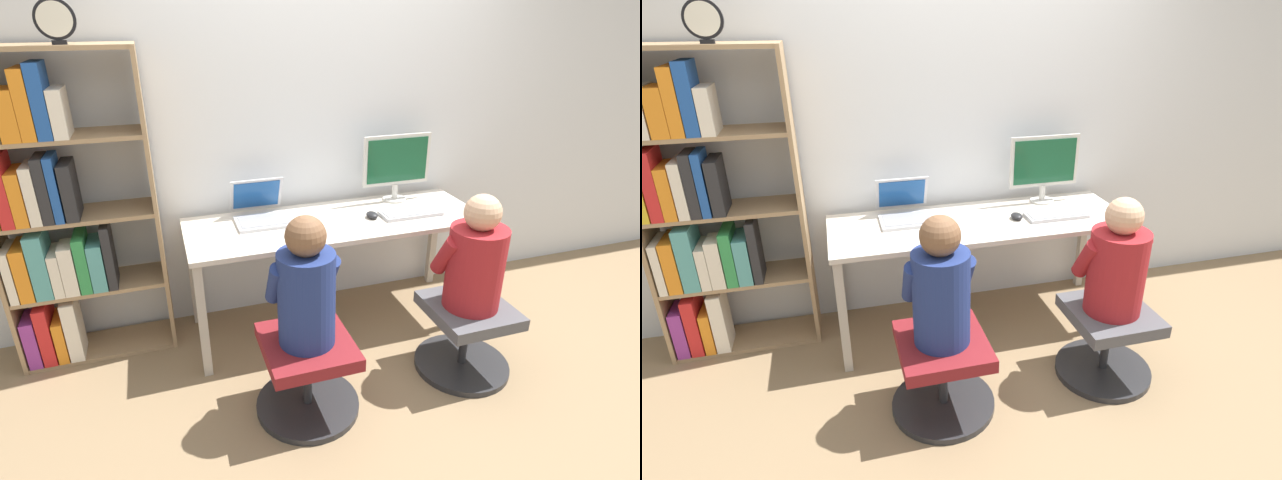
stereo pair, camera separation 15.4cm
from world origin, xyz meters
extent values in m
plane|color=#846B4C|center=(0.00, 0.00, 0.00)|extent=(14.00, 14.00, 0.00)
cube|color=silver|center=(0.00, 0.72, 1.30)|extent=(10.00, 0.05, 2.60)
cube|color=beige|center=(0.00, 0.33, 0.74)|extent=(1.87, 0.66, 0.03)
cube|color=#ADA497|center=(-0.90, 0.04, 0.36)|extent=(0.05, 0.05, 0.72)
cube|color=#ADA497|center=(0.90, 0.04, 0.36)|extent=(0.05, 0.05, 0.72)
cube|color=#ADA497|center=(-0.90, 0.62, 0.36)|extent=(0.05, 0.05, 0.72)
cube|color=#ADA497|center=(0.90, 0.62, 0.36)|extent=(0.05, 0.05, 0.72)
cylinder|color=beige|center=(0.51, 0.54, 0.76)|extent=(0.16, 0.16, 0.01)
cylinder|color=beige|center=(0.51, 0.54, 0.82)|extent=(0.04, 0.04, 0.10)
cube|color=beige|center=(0.51, 0.54, 1.04)|extent=(0.48, 0.02, 0.34)
cube|color=#144C2D|center=(0.51, 0.53, 1.04)|extent=(0.44, 0.01, 0.29)
cube|color=#B7B7BC|center=(-0.45, 0.41, 0.76)|extent=(0.33, 0.25, 0.02)
cube|color=gray|center=(-0.45, 0.41, 0.77)|extent=(0.29, 0.19, 0.00)
cube|color=#B7B7BC|center=(-0.45, 0.59, 0.89)|extent=(0.33, 0.11, 0.23)
cube|color=#19478C|center=(-0.45, 0.59, 0.88)|extent=(0.29, 0.10, 0.19)
cube|color=#B2B2B7|center=(0.48, 0.26, 0.76)|extent=(0.39, 0.16, 0.02)
cube|color=#97979C|center=(0.48, 0.26, 0.78)|extent=(0.36, 0.13, 0.00)
ellipsoid|color=black|center=(0.23, 0.28, 0.77)|extent=(0.07, 0.10, 0.04)
cylinder|color=#262628|center=(0.55, -0.37, 0.02)|extent=(0.55, 0.55, 0.04)
cylinder|color=#262628|center=(0.55, -0.37, 0.20)|extent=(0.05, 0.05, 0.33)
cube|color=#4C4C51|center=(0.55, -0.37, 0.40)|extent=(0.45, 0.48, 0.07)
cylinder|color=#262628|center=(-0.42, -0.41, 0.02)|extent=(0.55, 0.55, 0.04)
cylinder|color=#262628|center=(-0.42, -0.41, 0.20)|extent=(0.05, 0.05, 0.33)
cube|color=maroon|center=(-0.42, -0.41, 0.40)|extent=(0.45, 0.48, 0.07)
cylinder|color=maroon|center=(0.55, -0.37, 0.67)|extent=(0.31, 0.31, 0.47)
sphere|color=tan|center=(0.55, -0.37, 0.99)|extent=(0.20, 0.20, 0.20)
cylinder|color=maroon|center=(0.40, -0.31, 0.74)|extent=(0.09, 0.21, 0.27)
cylinder|color=maroon|center=(0.70, -0.31, 0.74)|extent=(0.09, 0.21, 0.27)
cylinder|color=navy|center=(-0.42, -0.41, 0.68)|extent=(0.28, 0.28, 0.49)
sphere|color=brown|center=(-0.42, -0.41, 1.01)|extent=(0.20, 0.20, 0.20)
cylinder|color=navy|center=(-0.56, -0.33, 0.75)|extent=(0.08, 0.21, 0.27)
cylinder|color=navy|center=(-0.29, -0.33, 0.75)|extent=(0.08, 0.21, 0.27)
cube|color=#997A56|center=(-1.91, 0.51, 0.90)|extent=(0.02, 0.32, 1.80)
cube|color=#997A56|center=(-1.06, 0.51, 0.90)|extent=(0.02, 0.32, 1.80)
cube|color=#997A56|center=(-1.49, 0.51, 0.01)|extent=(0.82, 0.31, 0.02)
cube|color=#997A56|center=(-1.49, 0.51, 0.46)|extent=(0.82, 0.31, 0.02)
cube|color=#997A56|center=(-1.49, 0.51, 0.90)|extent=(0.82, 0.31, 0.02)
cube|color=#997A56|center=(-1.49, 0.51, 1.34)|extent=(0.82, 0.31, 0.02)
cube|color=#997A56|center=(-1.49, 0.51, 1.79)|extent=(0.82, 0.31, 0.02)
cube|color=#8C338C|center=(-1.86, 0.46, 0.18)|extent=(0.07, 0.20, 0.30)
cube|color=red|center=(-1.78, 0.48, 0.21)|extent=(0.07, 0.25, 0.38)
cube|color=orange|center=(-1.71, 0.47, 0.16)|extent=(0.06, 0.23, 0.27)
cube|color=silver|center=(-1.63, 0.46, 0.22)|extent=(0.08, 0.20, 0.39)
cube|color=silver|center=(-1.87, 0.48, 0.62)|extent=(0.04, 0.23, 0.31)
cube|color=orange|center=(-1.80, 0.48, 0.62)|extent=(0.07, 0.25, 0.31)
cube|color=teal|center=(-1.72, 0.48, 0.66)|extent=(0.09, 0.24, 0.38)
cube|color=silver|center=(-1.64, 0.47, 0.60)|extent=(0.05, 0.23, 0.25)
cube|color=silver|center=(-1.57, 0.45, 0.61)|extent=(0.07, 0.18, 0.29)
cube|color=#2D8C47|center=(-1.50, 0.48, 0.63)|extent=(0.06, 0.24, 0.33)
cube|color=teal|center=(-1.43, 0.47, 0.61)|extent=(0.08, 0.23, 0.28)
cube|color=#262628|center=(-1.36, 0.46, 0.66)|extent=(0.05, 0.21, 0.39)
cube|color=gold|center=(-1.86, 0.47, 1.04)|extent=(0.05, 0.21, 0.25)
cube|color=red|center=(-1.80, 0.48, 1.10)|extent=(0.06, 0.23, 0.38)
cube|color=orange|center=(-1.73, 0.48, 1.06)|extent=(0.06, 0.24, 0.29)
cube|color=silver|center=(-1.67, 0.47, 1.07)|extent=(0.06, 0.22, 0.31)
cube|color=#262628|center=(-1.61, 0.46, 1.09)|extent=(0.05, 0.20, 0.35)
cube|color=#1E4C9E|center=(-1.55, 0.46, 1.09)|extent=(0.04, 0.20, 0.35)
cube|color=#262628|center=(-1.49, 0.47, 1.07)|extent=(0.06, 0.23, 0.31)
cube|color=silver|center=(-1.75, 0.49, 1.48)|extent=(0.04, 0.26, 0.25)
cube|color=orange|center=(-1.68, 0.47, 1.48)|extent=(0.09, 0.22, 0.25)
cube|color=orange|center=(-1.60, 0.49, 1.53)|extent=(0.07, 0.27, 0.34)
cube|color=#1E4C9E|center=(-1.53, 0.47, 1.54)|extent=(0.07, 0.23, 0.37)
cube|color=silver|center=(-1.46, 0.48, 1.48)|extent=(0.07, 0.23, 0.24)
cube|color=black|center=(-1.39, 0.41, 1.81)|extent=(0.06, 0.03, 0.02)
cylinder|color=black|center=(-1.39, 0.41, 1.91)|extent=(0.18, 0.02, 0.18)
cylinder|color=silver|center=(-1.39, 0.40, 1.91)|extent=(0.16, 0.00, 0.16)
camera|label=1|loc=(-1.01, -2.40, 1.94)|focal=28.00mm
camera|label=2|loc=(-0.86, -2.44, 1.94)|focal=28.00mm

